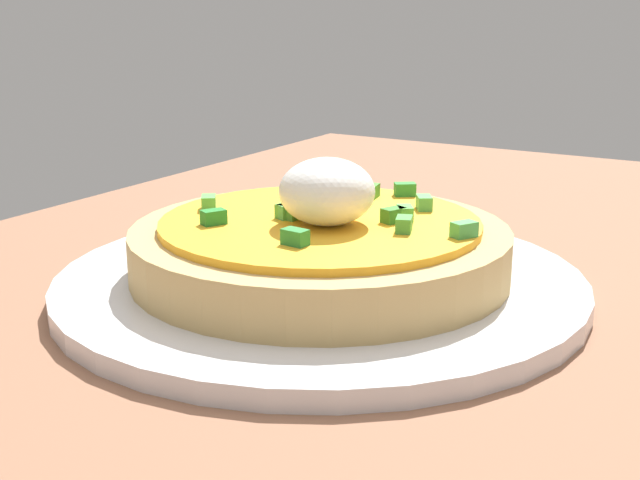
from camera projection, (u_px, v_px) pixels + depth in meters
dining_table at (614, 353)px, 44.86cm from camera, size 93.68×88.68×3.45cm
plate at (320, 284)px, 48.62cm from camera, size 29.61×29.61×1.12cm
pizza at (321, 244)px, 47.92cm from camera, size 21.08×21.08×6.80cm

